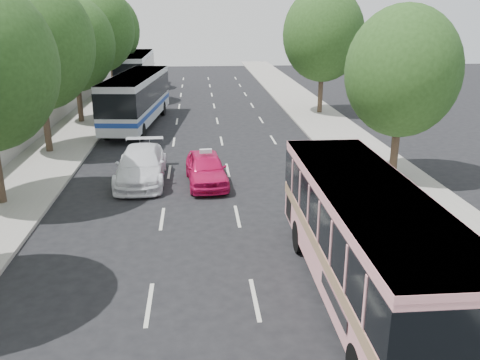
{
  "coord_description": "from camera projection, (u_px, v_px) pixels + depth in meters",
  "views": [
    {
      "loc": [
        -0.47,
        -14.18,
        7.6
      ],
      "look_at": [
        1.07,
        3.65,
        1.6
      ],
      "focal_mm": 38.0,
      "sensor_mm": 36.0,
      "label": 1
    }
  ],
  "objects": [
    {
      "name": "tree_left_f",
      "position": [
        110.0,
        28.0,
        49.08
      ],
      "size": [
        5.88,
        5.88,
        9.16
      ],
      "color": "#38281E",
      "rests_on": "ground"
    },
    {
      "name": "tour_coach_front",
      "position": [
        137.0,
        95.0,
        34.49
      ],
      "size": [
        3.76,
        11.86,
        3.49
      ],
      "rotation": [
        0.0,
        0.0,
        -0.11
      ],
      "color": "silver",
      "rests_on": "ground"
    },
    {
      "name": "tree_right_far",
      "position": [
        325.0,
        31.0,
        37.26
      ],
      "size": [
        6.0,
        6.0,
        9.35
      ],
      "color": "#38281E",
      "rests_on": "ground"
    },
    {
      "name": "white_pickup",
      "position": [
        141.0,
        165.0,
        23.52
      ],
      "size": [
        2.25,
        5.4,
        1.56
      ],
      "primitive_type": "imported",
      "rotation": [
        0.0,
        0.0,
        0.01
      ],
      "color": "white",
      "rests_on": "ground"
    },
    {
      "name": "tree_left_e",
      "position": [
        97.0,
        25.0,
        41.4
      ],
      "size": [
        6.3,
        6.3,
        9.82
      ],
      "color": "#38281E",
      "rests_on": "ground"
    },
    {
      "name": "tour_coach_rear",
      "position": [
        136.0,
        68.0,
        49.73
      ],
      "size": [
        2.68,
        12.08,
        3.61
      ],
      "rotation": [
        0.0,
        0.0,
        -0.01
      ],
      "color": "white",
      "rests_on": "ground"
    },
    {
      "name": "tree_right_near",
      "position": [
        405.0,
        67.0,
        22.42
      ],
      "size": [
        5.1,
        5.1,
        7.95
      ],
      "color": "#38281E",
      "rests_on": "ground"
    },
    {
      "name": "sidewalk_right",
      "position": [
        326.0,
        124.0,
        35.42
      ],
      "size": [
        4.0,
        90.0,
        0.12
      ],
      "primitive_type": "cube",
      "color": "#9E998E",
      "rests_on": "ground"
    },
    {
      "name": "pink_bus",
      "position": [
        366.0,
        232.0,
        13.41
      ],
      "size": [
        2.66,
        10.25,
        3.27
      ],
      "rotation": [
        0.0,
        0.0,
        -0.01
      ],
      "color": "#FFA4AB",
      "rests_on": "ground"
    },
    {
      "name": "ground",
      "position": [
        216.0,
        266.0,
        15.85
      ],
      "size": [
        120.0,
        120.0,
        0.0
      ],
      "primitive_type": "plane",
      "color": "black",
      "rests_on": "ground"
    },
    {
      "name": "pink_taxi",
      "position": [
        206.0,
        169.0,
        23.17
      ],
      "size": [
        2.07,
        4.44,
        1.47
      ],
      "primitive_type": "imported",
      "rotation": [
        0.0,
        0.0,
        0.08
      ],
      "color": "#D21254",
      "rests_on": "ground"
    },
    {
      "name": "low_wall",
      "position": [
        48.0,
        117.0,
        33.62
      ],
      "size": [
        0.3,
        90.0,
        1.5
      ],
      "primitive_type": "cube",
      "color": "#9E998E",
      "rests_on": "sidewalk_left"
    },
    {
      "name": "sidewalk_left",
      "position": [
        77.0,
        128.0,
        34.03
      ],
      "size": [
        4.0,
        90.0,
        0.15
      ],
      "primitive_type": "cube",
      "color": "#9E998E",
      "rests_on": "ground"
    },
    {
      "name": "tree_left_c",
      "position": [
        37.0,
        40.0,
        26.37
      ],
      "size": [
        6.0,
        6.0,
        9.35
      ],
      "color": "#38281E",
      "rests_on": "ground"
    },
    {
      "name": "tree_left_d",
      "position": [
        75.0,
        41.0,
        34.09
      ],
      "size": [
        5.52,
        5.52,
        8.6
      ],
      "color": "#38281E",
      "rests_on": "ground"
    },
    {
      "name": "taxi_roof_sign",
      "position": [
        206.0,
        151.0,
        22.91
      ],
      "size": [
        0.56,
        0.22,
        0.18
      ],
      "primitive_type": "cube",
      "rotation": [
        0.0,
        0.0,
        0.08
      ],
      "color": "silver",
      "rests_on": "pink_taxi"
    }
  ]
}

